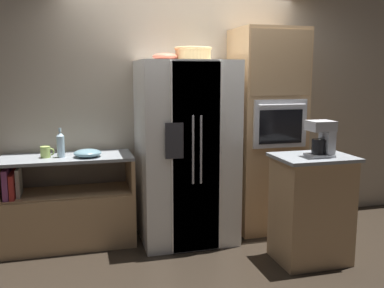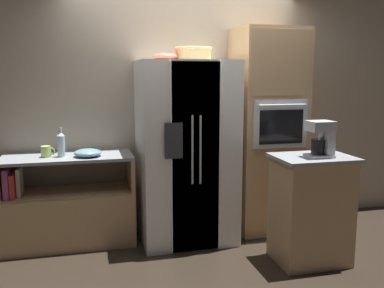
{
  "view_description": "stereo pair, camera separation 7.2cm",
  "coord_description": "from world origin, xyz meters",
  "px_view_note": "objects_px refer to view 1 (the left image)",
  "views": [
    {
      "loc": [
        -1.13,
        -4.08,
        1.69
      ],
      "look_at": [
        -0.04,
        -0.04,
        1.0
      ],
      "focal_mm": 40.0,
      "sensor_mm": 36.0,
      "label": 1
    },
    {
      "loc": [
        -1.06,
        -4.1,
        1.69
      ],
      "look_at": [
        -0.04,
        -0.04,
        1.0
      ],
      "focal_mm": 40.0,
      "sensor_mm": 36.0,
      "label": 2
    }
  ],
  "objects_px": {
    "mug": "(46,152)",
    "wicker_basket": "(193,53)",
    "wall_oven": "(266,131)",
    "refrigerator": "(186,152)",
    "fruit_bowl": "(165,57)",
    "coffee_maker": "(323,137)",
    "mixing_bowl": "(88,153)",
    "bottle_tall": "(61,144)"
  },
  "relations": [
    {
      "from": "mug",
      "to": "wicker_basket",
      "type": "bearing_deg",
      "value": -2.63
    },
    {
      "from": "mug",
      "to": "wall_oven",
      "type": "bearing_deg",
      "value": -0.61
    },
    {
      "from": "wall_oven",
      "to": "refrigerator",
      "type": "bearing_deg",
      "value": -174.57
    },
    {
      "from": "fruit_bowl",
      "to": "refrigerator",
      "type": "bearing_deg",
      "value": -11.84
    },
    {
      "from": "refrigerator",
      "to": "mug",
      "type": "bearing_deg",
      "value": 175.3
    },
    {
      "from": "refrigerator",
      "to": "coffee_maker",
      "type": "distance_m",
      "value": 1.36
    },
    {
      "from": "refrigerator",
      "to": "coffee_maker",
      "type": "relative_size",
      "value": 5.78
    },
    {
      "from": "fruit_bowl",
      "to": "coffee_maker",
      "type": "xyz_separation_m",
      "value": [
        1.2,
        -0.93,
        -0.71
      ]
    },
    {
      "from": "mixing_bowl",
      "to": "bottle_tall",
      "type": "bearing_deg",
      "value": 166.95
    },
    {
      "from": "bottle_tall",
      "to": "mixing_bowl",
      "type": "xyz_separation_m",
      "value": [
        0.25,
        -0.06,
        -0.09
      ]
    },
    {
      "from": "wicker_basket",
      "to": "mixing_bowl",
      "type": "relative_size",
      "value": 1.42
    },
    {
      "from": "fruit_bowl",
      "to": "mug",
      "type": "relative_size",
      "value": 1.93
    },
    {
      "from": "mixing_bowl",
      "to": "wicker_basket",
      "type": "bearing_deg",
      "value": 0.46
    },
    {
      "from": "bottle_tall",
      "to": "mixing_bowl",
      "type": "relative_size",
      "value": 1.08
    },
    {
      "from": "refrigerator",
      "to": "wicker_basket",
      "type": "bearing_deg",
      "value": 26.98
    },
    {
      "from": "refrigerator",
      "to": "wicker_basket",
      "type": "relative_size",
      "value": 4.88
    },
    {
      "from": "wicker_basket",
      "to": "mug",
      "type": "distance_m",
      "value": 1.72
    },
    {
      "from": "mug",
      "to": "coffee_maker",
      "type": "height_order",
      "value": "coffee_maker"
    },
    {
      "from": "wall_oven",
      "to": "coffee_maker",
      "type": "xyz_separation_m",
      "value": [
        0.08,
        -0.97,
        0.07
      ]
    },
    {
      "from": "mug",
      "to": "fruit_bowl",
      "type": "bearing_deg",
      "value": -3.49
    },
    {
      "from": "mixing_bowl",
      "to": "coffee_maker",
      "type": "xyz_separation_m",
      "value": [
        1.97,
        -0.92,
        0.21
      ]
    },
    {
      "from": "wall_oven",
      "to": "bottle_tall",
      "type": "height_order",
      "value": "wall_oven"
    },
    {
      "from": "wicker_basket",
      "to": "refrigerator",
      "type": "bearing_deg",
      "value": -153.02
    },
    {
      "from": "refrigerator",
      "to": "mixing_bowl",
      "type": "height_order",
      "value": "refrigerator"
    },
    {
      "from": "bottle_tall",
      "to": "wall_oven",
      "type": "bearing_deg",
      "value": -0.18
    },
    {
      "from": "mixing_bowl",
      "to": "fruit_bowl",
      "type": "bearing_deg",
      "value": 0.29
    },
    {
      "from": "mixing_bowl",
      "to": "refrigerator",
      "type": "bearing_deg",
      "value": -2.17
    },
    {
      "from": "wall_oven",
      "to": "mixing_bowl",
      "type": "relative_size",
      "value": 8.19
    },
    {
      "from": "wall_oven",
      "to": "fruit_bowl",
      "type": "height_order",
      "value": "wall_oven"
    },
    {
      "from": "wicker_basket",
      "to": "mug",
      "type": "height_order",
      "value": "wicker_basket"
    },
    {
      "from": "wall_oven",
      "to": "mixing_bowl",
      "type": "bearing_deg",
      "value": -178.46
    },
    {
      "from": "refrigerator",
      "to": "wall_oven",
      "type": "relative_size",
      "value": 0.84
    },
    {
      "from": "wicker_basket",
      "to": "fruit_bowl",
      "type": "height_order",
      "value": "wicker_basket"
    },
    {
      "from": "bottle_tall",
      "to": "mug",
      "type": "height_order",
      "value": "bottle_tall"
    },
    {
      "from": "refrigerator",
      "to": "mixing_bowl",
      "type": "distance_m",
      "value": 0.97
    },
    {
      "from": "bottle_tall",
      "to": "wicker_basket",
      "type": "bearing_deg",
      "value": -2.14
    },
    {
      "from": "wall_oven",
      "to": "wicker_basket",
      "type": "relative_size",
      "value": 5.78
    },
    {
      "from": "wicker_basket",
      "to": "mixing_bowl",
      "type": "height_order",
      "value": "wicker_basket"
    },
    {
      "from": "coffee_maker",
      "to": "wicker_basket",
      "type": "bearing_deg",
      "value": 134.44
    },
    {
      "from": "wall_oven",
      "to": "fruit_bowl",
      "type": "distance_m",
      "value": 1.35
    },
    {
      "from": "wall_oven",
      "to": "coffee_maker",
      "type": "distance_m",
      "value": 0.98
    },
    {
      "from": "fruit_bowl",
      "to": "wicker_basket",
      "type": "bearing_deg",
      "value": 0.93
    }
  ]
}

